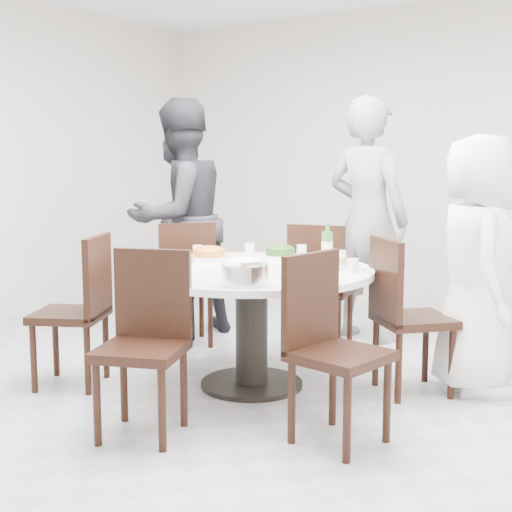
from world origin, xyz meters
The scene contains 22 objects.
floor centered at (0.00, 0.00, 0.00)m, with size 6.00×6.00×0.01m, color #B1B1B6.
wall_back centered at (0.00, 3.00, 1.40)m, with size 6.00×0.01×2.80m, color silver.
dining_table centered at (-0.13, 0.19, 0.38)m, with size 1.50×1.50×0.75m, color white.
chair_ne centered at (0.75, 0.64, 0.47)m, with size 0.42×0.42×0.95m, color black.
chair_n centered at (-0.17, 1.21, 0.47)m, with size 0.42×0.42×0.95m, color black.
chair_nw centered at (-1.13, 0.76, 0.47)m, with size 0.42×0.42×0.95m, color black.
chair_sw centered at (-1.09, -0.41, 0.47)m, with size 0.42×0.42×0.95m, color black.
chair_s centered at (-0.16, -0.78, 0.47)m, with size 0.42×0.42×0.95m, color black.
chair_se centered at (0.73, -0.30, 0.47)m, with size 0.42×0.42×0.95m, color black.
diner_right centered at (1.05, 0.89, 0.78)m, with size 0.76×0.50×1.57m, color white.
diner_middle centered at (-0.04, 1.68, 0.94)m, with size 0.69×0.45×1.89m, color black.
diner_left centered at (-1.32, 0.94, 0.94)m, with size 0.91×0.71×1.88m, color black.
dish_greens centered at (-0.20, 0.65, 0.78)m, with size 0.25×0.25×0.07m, color white.
dish_pale centered at (0.27, 0.49, 0.78)m, with size 0.24×0.24×0.06m, color white.
dish_orange centered at (-0.55, 0.33, 0.79)m, with size 0.27×0.27×0.07m, color white.
dish_redbrown centered at (0.34, 0.04, 0.79)m, with size 0.28×0.28×0.07m, color white.
dish_tofu centered at (-0.58, 0.02, 0.78)m, with size 0.27×0.27×0.07m, color white.
rice_bowl centered at (0.15, -0.29, 0.80)m, with size 0.26×0.26×0.11m, color silver.
soup_bowl centered at (-0.42, -0.23, 0.79)m, with size 0.23×0.23×0.07m, color white.
beverage_bottle centered at (0.13, 0.68, 0.88)m, with size 0.07×0.07×0.25m, color #2E7530.
tea_cups centered at (-0.13, 0.81, 0.79)m, with size 0.07×0.07×0.08m, color white.
chopsticks centered at (-0.16, 0.84, 0.76)m, with size 0.24×0.04×0.01m, color tan, non-canonical shape.
Camera 1 is at (2.27, -3.40, 1.43)m, focal length 50.00 mm.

